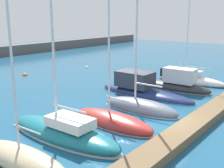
{
  "coord_description": "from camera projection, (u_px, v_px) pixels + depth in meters",
  "views": [
    {
      "loc": [
        -16.52,
        -8.35,
        7.35
      ],
      "look_at": [
        1.0,
        5.47,
        1.95
      ],
      "focal_mm": 45.58,
      "sensor_mm": 36.0,
      "label": 1
    }
  ],
  "objects": [
    {
      "name": "sailboat_slate_fifth",
      "position": [
        140.0,
        107.0,
        22.51
      ],
      "size": [
        2.37,
        6.6,
        11.86
      ],
      "rotation": [
        0.0,
        0.0,
        1.6
      ],
      "color": "slate",
      "rests_on": "ground_plane"
    },
    {
      "name": "motorboat_charcoal_seventh",
      "position": [
        177.0,
        84.0,
        28.8
      ],
      "size": [
        2.61,
        7.4,
        3.35
      ],
      "rotation": [
        0.0,
        0.0,
        1.61
      ],
      "color": "#2D2D33",
      "rests_on": "ground_plane"
    },
    {
      "name": "sailboat_red_fourth",
      "position": [
        112.0,
        121.0,
        19.62
      ],
      "size": [
        2.51,
        6.78,
        13.22
      ],
      "rotation": [
        0.0,
        0.0,
        1.53
      ],
      "color": "#B72D28",
      "rests_on": "ground_plane"
    },
    {
      "name": "sailboat_sand_second",
      "position": [
        23.0,
        159.0,
        14.25
      ],
      "size": [
        2.05,
        6.34,
        10.24
      ],
      "rotation": [
        0.0,
        0.0,
        1.6
      ],
      "color": "beige",
      "rests_on": "ground_plane"
    },
    {
      "name": "mooring_buoy_white",
      "position": [
        87.0,
        68.0,
        40.81
      ],
      "size": [
        0.57,
        0.57,
        0.57
      ],
      "primitive_type": "sphere",
      "color": "white",
      "rests_on": "ground_plane"
    },
    {
      "name": "sailboat_white_eighth",
      "position": [
        191.0,
        80.0,
        31.71
      ],
      "size": [
        1.98,
        7.88,
        17.1
      ],
      "rotation": [
        0.0,
        0.0,
        1.58
      ],
      "color": "white",
      "rests_on": "ground_plane"
    },
    {
      "name": "dock_pier",
      "position": [
        189.0,
        128.0,
        18.29
      ],
      "size": [
        33.71,
        1.59,
        0.57
      ],
      "primitive_type": "cube",
      "color": "brown",
      "rests_on": "ground_plane"
    },
    {
      "name": "motorboat_navy_sixth",
      "position": [
        142.0,
        89.0,
        27.02
      ],
      "size": [
        2.63,
        10.07,
        3.71
      ],
      "rotation": [
        0.0,
        0.0,
        1.56
      ],
      "color": "navy",
      "rests_on": "ground_plane"
    },
    {
      "name": "ground_plane",
      "position": [
        166.0,
        126.0,
        19.36
      ],
      "size": [
        120.0,
        120.0,
        0.0
      ],
      "primitive_type": "plane",
      "color": "#1E567A"
    },
    {
      "name": "sailboat_teal_third",
      "position": [
        63.0,
        131.0,
        17.45
      ],
      "size": [
        2.82,
        8.94,
        15.71
      ],
      "rotation": [
        0.0,
        0.0,
        1.6
      ],
      "color": "#19707F",
      "rests_on": "ground_plane"
    },
    {
      "name": "mooring_buoy_orange",
      "position": [
        25.0,
        76.0,
        35.62
      ],
      "size": [
        0.63,
        0.63,
        0.63
      ],
      "primitive_type": "sphere",
      "color": "orange",
      "rests_on": "ground_plane"
    }
  ]
}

